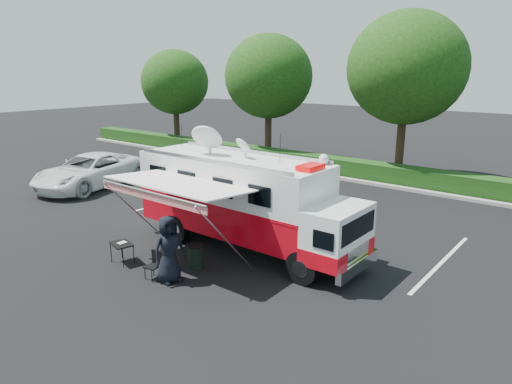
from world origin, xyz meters
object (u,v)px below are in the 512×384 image
Objects in this scene: command_truck at (245,201)px; folding_table at (122,245)px; white_suv at (92,187)px; trash_bin at (196,256)px.

command_truck reaches higher than folding_table.
trash_bin is at bearing -30.23° from white_suv.
white_suv is 11.98m from trash_bin.
trash_bin is (11.42, -3.57, 0.38)m from white_suv.
trash_bin reaches higher than folding_table.
white_suv is 8.21× the size of trash_bin.
folding_table is at bearing -150.81° from trash_bin.
command_truck is 9.40× the size of folding_table.
command_truck is at bearing 85.10° from trash_bin.
folding_table is 2.40m from trash_bin.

